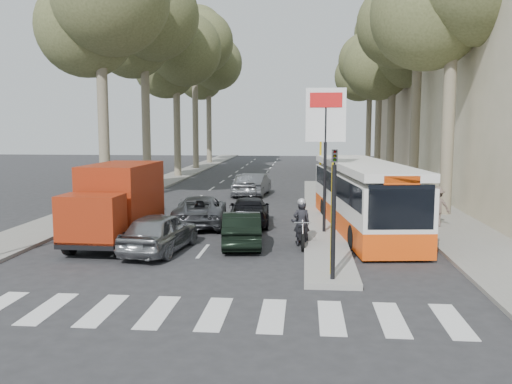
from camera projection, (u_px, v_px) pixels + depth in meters
ground at (220, 267)px, 16.17m from camera, size 120.00×120.00×0.00m
sidewalk_right at (387, 182)px, 40.11m from camera, size 3.20×70.00×0.12m
median_left at (177, 176)px, 44.55m from camera, size 2.40×64.00×0.12m
traffic_island at (320, 209)px, 26.74m from camera, size 1.50×26.00×0.16m
building_far at (454, 82)px, 47.42m from camera, size 11.00×20.00×16.00m
billboard at (325, 139)px, 20.37m from camera, size 1.50×12.10×5.60m
traffic_light_island at (334, 192)px, 14.09m from camera, size 0.16×0.41×3.60m
tree_l_a at (103, 3)px, 27.57m from camera, size 7.40×7.20×14.10m
tree_l_b at (146, 20)px, 35.40m from camera, size 7.40×7.20×14.88m
tree_l_c at (178, 52)px, 43.42m from camera, size 7.40×7.20×13.71m
tree_l_d at (196, 45)px, 51.12m from camera, size 7.40×7.20×15.66m
tree_l_e at (210, 65)px, 59.17m from camera, size 7.40×7.20×14.49m
tree_r_b at (421, 2)px, 31.85m from camera, size 7.40×7.20×15.27m
tree_r_c at (395, 51)px, 39.99m from camera, size 7.40×7.20×13.32m
tree_r_d at (381, 47)px, 47.72m from camera, size 7.40×7.20×14.88m
tree_r_e at (371, 65)px, 55.71m from camera, size 7.40×7.20×14.10m
silver_hatchback at (160, 232)px, 18.03m from camera, size 2.11×4.16×1.36m
dark_hatchback at (242, 229)px, 18.96m from camera, size 1.72×3.84×1.22m
queue_car_a at (200, 211)px, 22.83m from camera, size 2.68×4.82×1.27m
queue_car_b at (249, 211)px, 23.00m from camera, size 1.96×4.23×1.20m
queue_car_c at (245, 184)px, 32.67m from camera, size 2.01×4.26×1.41m
queue_car_d at (255, 184)px, 32.78m from camera, size 1.74×4.13×1.33m
queue_car_e at (132, 203)px, 25.49m from camera, size 2.13×4.21×1.17m
red_truck at (117, 202)px, 19.35m from camera, size 2.20×5.36×2.82m
city_bus at (363, 194)px, 21.62m from camera, size 3.50×10.77×2.79m
motorcycle at (301, 224)px, 19.04m from camera, size 0.74×2.01×1.70m
pedestrian_near at (401, 190)px, 26.62m from camera, size 0.73×1.15×1.82m
pedestrian_far at (437, 207)px, 21.99m from camera, size 1.08×0.53×1.62m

